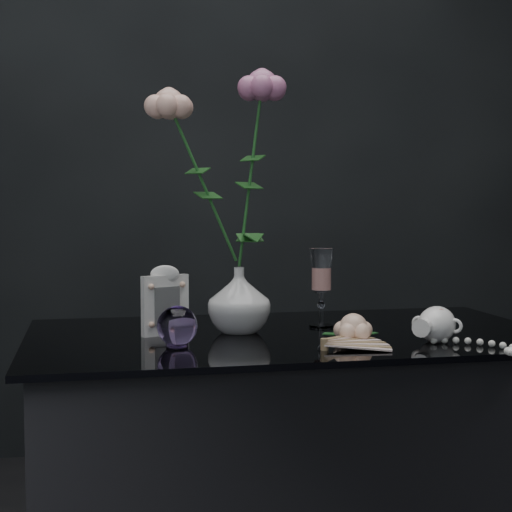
{
  "coord_description": "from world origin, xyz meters",
  "views": [
    {
      "loc": [
        -0.4,
        -1.47,
        1.03
      ],
      "look_at": [
        -0.08,
        0.01,
        0.92
      ],
      "focal_mm": 55.0,
      "sensor_mm": 36.0,
      "label": 1
    }
  ],
  "objects": [
    {
      "name": "vase",
      "position": [
        -0.1,
        0.08,
        0.83
      ],
      "size": [
        0.13,
        0.13,
        0.13
      ],
      "primitive_type": "imported",
      "rotation": [
        0.0,
        0.0,
        -0.01
      ],
      "color": "silver",
      "rests_on": "table"
    },
    {
      "name": "pearl_jar",
      "position": [
        0.24,
        -0.1,
        0.8
      ],
      "size": [
        0.34,
        0.35,
        0.07
      ],
      "primitive_type": null,
      "rotation": [
        0.0,
        0.0,
        -0.71
      ],
      "color": "white",
      "rests_on": "table"
    },
    {
      "name": "wine_glass",
      "position": [
        0.08,
        0.11,
        0.85
      ],
      "size": [
        0.07,
        0.07,
        0.17
      ],
      "primitive_type": null,
      "rotation": [
        0.0,
        0.0,
        -0.38
      ],
      "color": "white",
      "rests_on": "table"
    },
    {
      "name": "picture_frame",
      "position": [
        -0.25,
        0.08,
        0.83
      ],
      "size": [
        0.13,
        0.11,
        0.14
      ],
      "primitive_type": null,
      "rotation": [
        0.0,
        0.0,
        0.4
      ],
      "color": "white",
      "rests_on": "table"
    },
    {
      "name": "roses",
      "position": [
        -0.13,
        0.07,
        1.1
      ],
      "size": [
        0.27,
        0.12,
        0.45
      ],
      "color": "#FAB29D",
      "rests_on": "vase"
    },
    {
      "name": "loose_rose",
      "position": [
        0.09,
        -0.08,
        0.79
      ],
      "size": [
        0.14,
        0.17,
        0.06
      ],
      "primitive_type": null,
      "rotation": [
        0.0,
        0.0,
        0.11
      ],
      "color": "beige",
      "rests_on": "table"
    },
    {
      "name": "paper_fan",
      "position": [
        0.01,
        -0.14,
        0.77
      ],
      "size": [
        0.25,
        0.2,
        0.02
      ],
      "primitive_type": null,
      "rotation": [
        0.0,
        0.0,
        0.07
      ],
      "color": "beige",
      "rests_on": "table"
    },
    {
      "name": "paperweight",
      "position": [
        -0.24,
        -0.05,
        0.8
      ],
      "size": [
        0.09,
        0.09,
        0.07
      ],
      "primitive_type": null,
      "rotation": [
        0.0,
        0.0,
        -0.28
      ],
      "color": "#9676C0",
      "rests_on": "table"
    }
  ]
}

